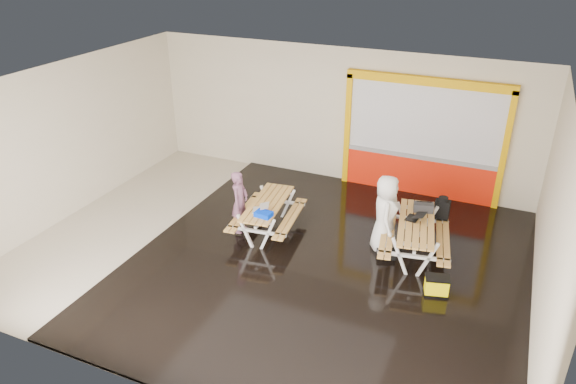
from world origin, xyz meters
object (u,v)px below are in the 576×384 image
at_px(dark_case, 386,253).
at_px(toolbox, 423,207).
at_px(laptop_right, 415,217).
at_px(picnic_table_left, 267,210).
at_px(fluke_bag, 436,286).
at_px(person_left, 240,202).
at_px(picnic_table_right, 416,230).
at_px(backpack, 442,208).
at_px(blue_pouch, 264,214).
at_px(person_right, 385,214).
at_px(laptop_left, 260,209).

bearing_deg(dark_case, toolbox, 58.50).
bearing_deg(laptop_right, dark_case, -135.14).
xyz_separation_m(picnic_table_left, fluke_bag, (3.78, -0.82, -0.35)).
bearing_deg(picnic_table_left, person_left, -153.34).
xyz_separation_m(laptop_right, dark_case, (-0.43, -0.43, -0.72)).
height_order(picnic_table_right, backpack, backpack).
distance_m(person_left, laptop_right, 3.67).
height_order(blue_pouch, fluke_bag, blue_pouch).
bearing_deg(blue_pouch, person_right, 22.74).
distance_m(picnic_table_right, laptop_right, 0.27).
relative_size(blue_pouch, toolbox, 0.78).
xyz_separation_m(person_left, backpack, (4.00, 1.58, -0.07)).
relative_size(person_left, fluke_bag, 2.84).
distance_m(person_left, blue_pouch, 0.79).
height_order(person_right, dark_case, person_right).
distance_m(picnic_table_right, person_left, 3.71).
height_order(person_right, fluke_bag, person_right).
distance_m(person_left, backpack, 4.30).
relative_size(toolbox, dark_case, 1.19).
distance_m(picnic_table_right, blue_pouch, 3.08).
bearing_deg(laptop_left, picnic_table_left, 93.39).
distance_m(person_right, fluke_bag, 1.87).
relative_size(laptop_right, fluke_bag, 0.83).
distance_m(picnic_table_left, blue_pouch, 0.65).
xyz_separation_m(laptop_left, toolbox, (3.12, 1.28, 0.08)).
relative_size(picnic_table_right, blue_pouch, 6.41).
bearing_deg(person_left, picnic_table_right, -84.12).
bearing_deg(laptop_right, backpack, 64.10).
bearing_deg(laptop_left, toolbox, 22.23).
height_order(picnic_table_left, backpack, backpack).
bearing_deg(backpack, person_right, -136.70).
bearing_deg(toolbox, backpack, 52.98).
bearing_deg(fluke_bag, person_right, 137.47).
distance_m(picnic_table_left, laptop_right, 3.11).
bearing_deg(fluke_bag, dark_case, 143.14).
height_order(person_right, laptop_left, person_right).
distance_m(picnic_table_left, backpack, 3.72).
bearing_deg(toolbox, picnic_table_left, -164.36).
height_order(person_right, toolbox, person_right).
bearing_deg(picnic_table_right, person_left, -170.28).
bearing_deg(picnic_table_left, toolbox, 15.64).
bearing_deg(person_right, fluke_bag, -148.80).
bearing_deg(person_left, dark_case, -88.24).
bearing_deg(person_left, fluke_bag, -101.11).
relative_size(picnic_table_right, dark_case, 5.94).
height_order(person_left, dark_case, person_left).
xyz_separation_m(laptop_left, backpack, (3.45, 1.71, -0.09)).
relative_size(picnic_table_left, dark_case, 5.50).
bearing_deg(dark_case, blue_pouch, -165.64).
distance_m(picnic_table_left, dark_case, 2.68).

